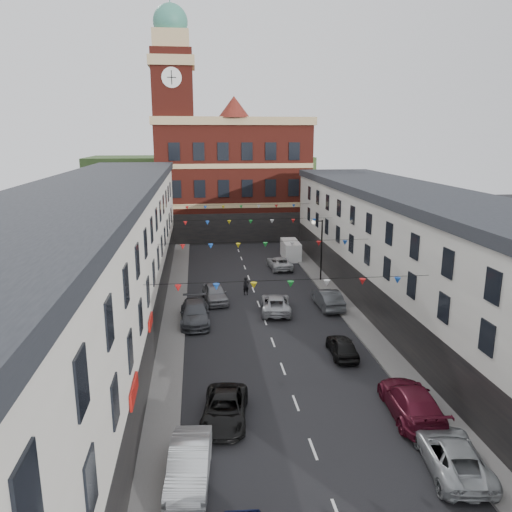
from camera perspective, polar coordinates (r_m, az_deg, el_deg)
name	(u,v)px	position (r m, az deg, el deg)	size (l,w,h in m)	color
ground	(273,342)	(34.58, 1.95, -9.84)	(160.00, 160.00, 0.00)	black
pavement_left	(172,335)	(36.10, -9.57, -8.86)	(1.80, 64.00, 0.15)	#605E5B
pavement_right	(361,326)	(37.92, 11.94, -7.84)	(1.80, 64.00, 0.15)	#605E5B
terrace_left	(92,268)	(34.12, -18.21, -1.35)	(8.40, 56.00, 10.70)	silver
terrace_right	(436,265)	(37.46, 19.88, -0.97)	(8.40, 56.00, 9.70)	silver
civic_building	(232,177)	(69.68, -2.77, 8.99)	(20.60, 13.30, 18.50)	maroon
clock_tower	(174,126)	(66.39, -9.33, 14.47)	(5.60, 5.60, 30.00)	maroon
distant_hill	(201,184)	(93.75, -6.27, 8.20)	(40.00, 14.00, 10.00)	#2E4620
street_lamp	(319,242)	(47.79, 7.23, 1.62)	(1.10, 0.36, 6.00)	black
car_left_b	(189,464)	(22.12, -7.64, -22.50)	(1.62, 4.65, 1.53)	#A9ADB1
car_left_c	(225,409)	(25.75, -3.58, -17.04)	(2.14, 4.65, 1.29)	black
car_left_d	(195,313)	(38.01, -6.99, -6.47)	(2.16, 5.31, 1.54)	#45474D
car_left_e	(215,293)	(42.48, -4.72, -4.24)	(1.80, 4.48, 1.53)	gray
car_right_b	(452,455)	(24.05, 21.53, -20.38)	(2.28, 4.94, 1.37)	#9DA1A5
car_right_c	(411,402)	(27.12, 17.35, -15.60)	(2.25, 5.53, 1.61)	#571123
car_right_d	(342,346)	(32.83, 9.83, -10.13)	(1.53, 3.81, 1.30)	black
car_right_e	(328,299)	(41.32, 8.18, -4.83)	(1.64, 4.71, 1.55)	#44474B
car_right_f	(279,263)	(52.76, 2.70, -0.78)	(2.14, 4.65, 1.29)	silver
moving_car	(276,303)	(40.06, 2.27, -5.43)	(2.28, 4.95, 1.37)	#B0B3B8
white_van	(291,250)	(57.13, 3.98, 0.71)	(1.76, 4.58, 2.03)	white
pedestrian	(246,286)	(44.09, -1.15, -3.48)	(0.58, 0.38, 1.59)	black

